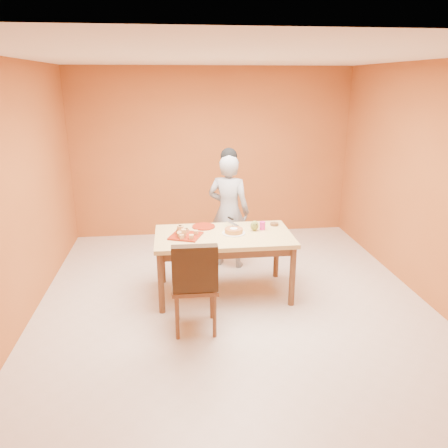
{
  "coord_description": "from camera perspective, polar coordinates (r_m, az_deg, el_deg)",
  "views": [
    {
      "loc": [
        -0.65,
        -4.55,
        2.47
      ],
      "look_at": [
        -0.07,
        0.3,
        0.87
      ],
      "focal_mm": 35.0,
      "sensor_mm": 36.0,
      "label": 1
    }
  ],
  "objects": [
    {
      "name": "white_cake_plate",
      "position": [
        5.14,
        1.28,
        -1.2
      ],
      "size": [
        0.32,
        0.32,
        0.01
      ],
      "primitive_type": "cylinder",
      "rotation": [
        0.0,
        0.0,
        -0.21
      ],
      "color": "white",
      "rests_on": "dining_table"
    },
    {
      "name": "wall_left",
      "position": [
        4.95,
        -25.5,
        3.32
      ],
      "size": [
        0.0,
        5.0,
        5.0
      ],
      "primitive_type": "plane",
      "rotation": [
        1.57,
        0.0,
        1.57
      ],
      "color": "#B35E29",
      "rests_on": "floor"
    },
    {
      "name": "dining_chair",
      "position": [
        4.46,
        -3.85,
        -7.78
      ],
      "size": [
        0.47,
        0.54,
        1.01
      ],
      "rotation": [
        0.0,
        0.0,
        -0.02
      ],
      "color": "brown",
      "rests_on": "floor"
    },
    {
      "name": "wall_right",
      "position": [
        5.51,
        25.21,
        4.72
      ],
      "size": [
        0.0,
        5.0,
        5.0
      ],
      "primitive_type": "plane",
      "rotation": [
        1.57,
        0.0,
        -1.57
      ],
      "color": "#B35E29",
      "rests_on": "floor"
    },
    {
      "name": "person",
      "position": [
        5.92,
        0.62,
        1.64
      ],
      "size": [
        0.67,
        0.57,
        1.57
      ],
      "primitive_type": "imported",
      "rotation": [
        0.0,
        0.0,
        2.74
      ],
      "color": "gray",
      "rests_on": "floor"
    },
    {
      "name": "cake_server",
      "position": [
        5.29,
        1.12,
        0.08
      ],
      "size": [
        0.14,
        0.24,
        0.01
      ],
      "primitive_type": "cube",
      "rotation": [
        0.0,
        0.0,
        0.41
      ],
      "color": "silver",
      "rests_on": "sponge_cake"
    },
    {
      "name": "red_dinner_plate",
      "position": [
        5.37,
        -2.69,
        -0.33
      ],
      "size": [
        0.35,
        0.35,
        0.02
      ],
      "primitive_type": "cylinder",
      "rotation": [
        0.0,
        0.0,
        0.28
      ],
      "color": "maroon",
      "rests_on": "dining_table"
    },
    {
      "name": "wall_back",
      "position": [
        7.17,
        -1.54,
        9.19
      ],
      "size": [
        4.5,
        0.0,
        4.5
      ],
      "primitive_type": "plane",
      "rotation": [
        1.57,
        0.0,
        0.0
      ],
      "color": "#B35E29",
      "rests_on": "floor"
    },
    {
      "name": "floor",
      "position": [
        5.22,
        1.17,
        -10.07
      ],
      "size": [
        5.0,
        5.0,
        0.0
      ],
      "primitive_type": "plane",
      "color": "beige",
      "rests_on": "ground"
    },
    {
      "name": "pastry_pile",
      "position": [
        5.03,
        -5.03,
        -0.92
      ],
      "size": [
        0.3,
        0.3,
        0.1
      ],
      "primitive_type": null,
      "color": "tan",
      "rests_on": "pastry_platter"
    },
    {
      "name": "pastry_platter",
      "position": [
        5.05,
        -5.02,
        -1.55
      ],
      "size": [
        0.43,
        0.43,
        0.02
      ],
      "primitive_type": "cube",
      "rotation": [
        0.0,
        0.0,
        -0.38
      ],
      "color": "maroon",
      "rests_on": "dining_table"
    },
    {
      "name": "egg_ornament",
      "position": [
        5.23,
        4.01,
        -0.23
      ],
      "size": [
        0.12,
        0.1,
        0.12
      ],
      "primitive_type": "ellipsoid",
      "rotation": [
        0.0,
        0.0,
        -0.25
      ],
      "color": "olive",
      "rests_on": "dining_table"
    },
    {
      "name": "sponge_cake",
      "position": [
        5.13,
        1.28,
        -0.88
      ],
      "size": [
        0.28,
        0.28,
        0.05
      ],
      "primitive_type": "cylinder",
      "rotation": [
        0.0,
        0.0,
        -0.41
      ],
      "color": "#CC7A35",
      "rests_on": "white_cake_plate"
    },
    {
      "name": "checker_tin",
      "position": [
        5.46,
        6.59,
        -0.02
      ],
      "size": [
        0.13,
        0.13,
        0.03
      ],
      "primitive_type": "cylinder",
      "rotation": [
        0.0,
        0.0,
        -0.41
      ],
      "color": "#3D2310",
      "rests_on": "dining_table"
    },
    {
      "name": "magenta_glass",
      "position": [
        5.28,
        5.04,
        -0.22
      ],
      "size": [
        0.08,
        0.08,
        0.1
      ],
      "primitive_type": "cylinder",
      "rotation": [
        0.0,
        0.0,
        -0.22
      ],
      "color": "#D31F83",
      "rests_on": "dining_table"
    },
    {
      "name": "ceiling",
      "position": [
        4.6,
        1.4,
        21.04
      ],
      "size": [
        5.0,
        5.0,
        0.0
      ],
      "primitive_type": "plane",
      "rotation": [
        3.14,
        0.0,
        0.0
      ],
      "color": "white",
      "rests_on": "wall_back"
    },
    {
      "name": "dining_table",
      "position": [
        5.15,
        -0.04,
        -2.35
      ],
      "size": [
        1.6,
        0.9,
        0.76
      ],
      "color": "tan",
      "rests_on": "floor"
    }
  ]
}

